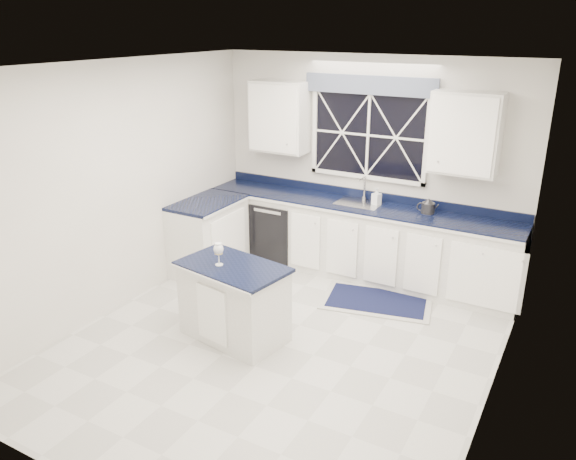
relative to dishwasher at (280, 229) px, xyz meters
The scene contains 13 objects.
ground 2.28m from the dishwasher, 60.57° to the right, with size 4.50×4.50×0.00m, color beige.
back_wall 1.48m from the dishwasher, 15.26° to the left, with size 4.00×0.10×2.70m, color silver.
base_cabinets 0.79m from the dishwasher, 12.13° to the right, with size 3.99×1.60×0.90m.
countertop 1.21m from the dishwasher, ahead, with size 3.98×0.64×0.04m, color black.
dishwasher is the anchor object (origin of this frame).
window 1.81m from the dishwasher, 12.95° to the left, with size 1.65×0.09×1.26m.
upper_cabinets 1.86m from the dishwasher, ahead, with size 3.10×0.34×0.90m.
faucet 1.31m from the dishwasher, 10.02° to the left, with size 0.05×0.20×0.30m.
island 2.12m from the dishwasher, 72.86° to the right, with size 1.16×0.81×0.80m.
rug 1.79m from the dishwasher, 20.17° to the right, with size 1.37×0.99×0.02m.
kettle 2.05m from the dishwasher, ahead, with size 0.25×0.19×0.18m.
wine_glass 2.22m from the dishwasher, 76.36° to the right, with size 0.10×0.10×0.23m.
soap_bottle 1.46m from the dishwasher, ahead, with size 0.09×0.09×0.20m, color silver.
Camera 1 is at (2.46, -4.22, 3.05)m, focal length 35.00 mm.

